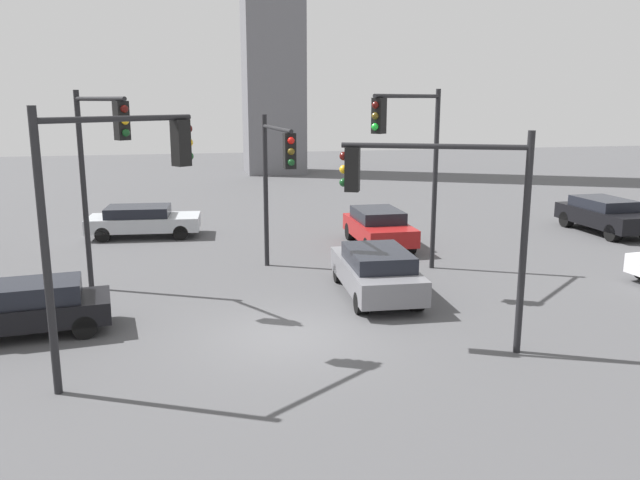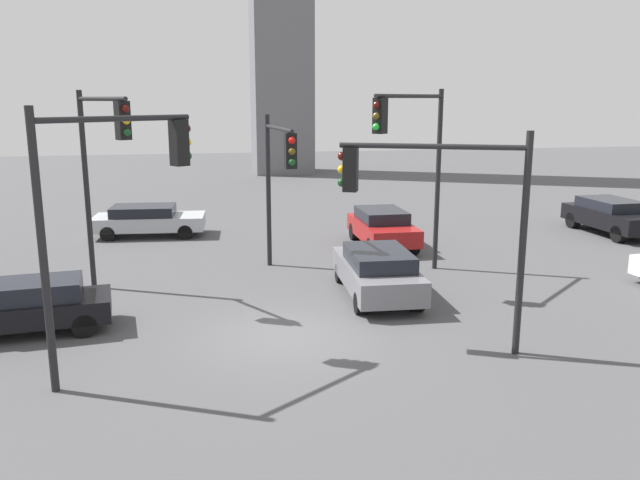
# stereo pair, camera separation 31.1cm
# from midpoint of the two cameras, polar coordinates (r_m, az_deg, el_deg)

# --- Properties ---
(ground_plane) EXTENTS (109.26, 109.26, 0.00)m
(ground_plane) POSITION_cam_midpoint_polar(r_m,az_deg,el_deg) (15.87, -3.29, -8.54)
(ground_plane) COLOR #4C4C4F
(traffic_light_0) EXTENTS (0.47, 4.00, 5.17)m
(traffic_light_0) POSITION_cam_midpoint_polar(r_m,az_deg,el_deg) (20.02, -4.35, 6.59)
(traffic_light_0) COLOR black
(traffic_light_0) RESTS_ON ground_plane
(traffic_light_1) EXTENTS (2.93, 2.13, 5.57)m
(traffic_light_1) POSITION_cam_midpoint_polar(r_m,az_deg,el_deg) (13.64, -18.37, 4.53)
(traffic_light_1) COLOR black
(traffic_light_1) RESTS_ON ground_plane
(traffic_light_2) EXTENTS (3.90, 1.82, 5.02)m
(traffic_light_2) POSITION_cam_midpoint_polar(r_m,az_deg,el_deg) (14.54, 9.70, 3.89)
(traffic_light_2) COLOR black
(traffic_light_2) RESTS_ON ground_plane
(traffic_light_3) EXTENTS (1.69, 2.68, 5.93)m
(traffic_light_3) POSITION_cam_midpoint_polar(r_m,az_deg,el_deg) (18.99, -19.44, 7.22)
(traffic_light_3) COLOR black
(traffic_light_3) RESTS_ON ground_plane
(traffic_light_4) EXTENTS (3.05, 2.60, 5.99)m
(traffic_light_4) POSITION_cam_midpoint_polar(r_m,az_deg,el_deg) (20.17, 7.67, 8.38)
(traffic_light_4) COLOR black
(traffic_light_4) RESTS_ON ground_plane
(car_0) EXTENTS (1.94, 4.26, 1.44)m
(car_0) POSITION_cam_midpoint_polar(r_m,az_deg,el_deg) (25.18, 4.88, 1.18)
(car_0) COLOR maroon
(car_0) RESTS_ON ground_plane
(car_2) EXTENTS (4.09, 2.09, 1.33)m
(car_2) POSITION_cam_midpoint_polar(r_m,az_deg,el_deg) (17.33, -24.98, -5.46)
(car_2) COLOR black
(car_2) RESTS_ON ground_plane
(car_3) EXTENTS (2.10, 4.61, 1.48)m
(car_3) POSITION_cam_midpoint_polar(r_m,az_deg,el_deg) (30.18, 23.76, 2.09)
(car_3) COLOR black
(car_3) RESTS_ON ground_plane
(car_4) EXTENTS (4.71, 2.34, 1.29)m
(car_4) POSITION_cam_midpoint_polar(r_m,az_deg,el_deg) (27.88, -15.80, 1.70)
(car_4) COLOR #ADB2B7
(car_4) RESTS_ON ground_plane
(car_7) EXTENTS (2.12, 4.62, 1.43)m
(car_7) POSITION_cam_midpoint_polar(r_m,az_deg,el_deg) (18.80, 4.55, -2.76)
(car_7) COLOR slate
(car_7) RESTS_ON ground_plane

